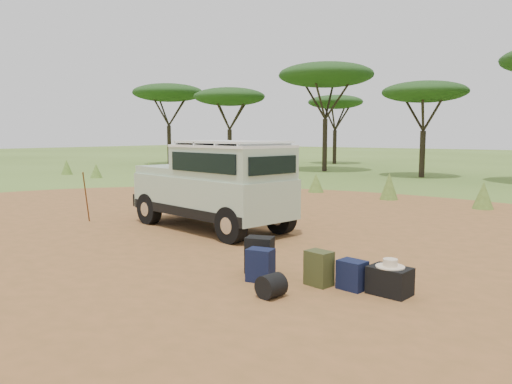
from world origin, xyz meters
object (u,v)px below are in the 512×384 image
Objects in this scene: safari_vehicle at (215,187)px; backpack_black at (260,255)px; walking_staff at (86,197)px; backpack_olive at (319,268)px; hard_case at (390,281)px; backpack_navy at (260,265)px; duffel_navy at (352,275)px.

safari_vehicle reaches higher than backpack_black.
walking_staff is (-3.09, -1.23, -0.34)m from safari_vehicle.
backpack_olive is (4.00, -2.34, -0.72)m from safari_vehicle.
backpack_black is 1.05× the size of hard_case.
hard_case is (8.07, -0.90, -0.44)m from walking_staff.
safari_vehicle is at bearing 128.63° from backpack_navy.
backpack_black is 2.07m from hard_case.
hard_case is at bearing 5.60° from backpack_navy.
hard_case is at bearing 18.76° from duffel_navy.
safari_vehicle is 10.46× the size of duffel_navy.
backpack_olive is 0.48m from duffel_navy.
safari_vehicle reaches higher than walking_staff.
safari_vehicle is at bearing 161.68° from duffel_navy.
duffel_navy is at bearing -48.16° from walking_staff.
hard_case is at bearing -15.18° from backpack_black.
backpack_black is at bearing -169.17° from hard_case.
safari_vehicle is 7.69× the size of backpack_black.
backpack_olive is at bearing -22.10° from backpack_black.
hard_case is at bearing 22.53° from backpack_olive.
backpack_navy reaches higher than hard_case.
safari_vehicle is at bearing -18.89° from walking_staff.
backpack_black is at bearing -28.29° from safari_vehicle.
backpack_olive is at bearing -20.46° from safari_vehicle.
backpack_navy reaches higher than duffel_navy.
safari_vehicle is 8.61× the size of backpack_olive.
backpack_black is 1.36× the size of duffel_navy.
backpack_black is (6.01, -1.06, -0.35)m from walking_staff.
walking_staff is 3.18× the size of duffel_navy.
backpack_navy is at bearing -156.43° from hard_case.
backpack_black reaches higher than backpack_navy.
backpack_navy is at bearing -152.10° from duffel_navy.
safari_vehicle is 3.29× the size of walking_staff.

